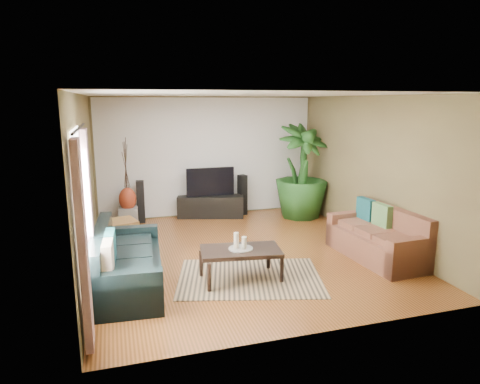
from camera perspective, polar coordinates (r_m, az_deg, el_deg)
name	(u,v)px	position (r m, az deg, el deg)	size (l,w,h in m)	color
floor	(243,253)	(7.53, 0.44, -8.15)	(5.50, 5.50, 0.00)	brown
ceiling	(244,95)	(7.06, 0.48, 12.87)	(5.50, 5.50, 0.00)	white
wall_back	(208,157)	(9.81, -4.30, 4.70)	(5.00, 5.00, 0.00)	brown
wall_front	(319,220)	(4.68, 10.46, -3.64)	(5.00, 5.00, 0.00)	brown
wall_left	(86,185)	(6.88, -19.87, 0.86)	(5.50, 5.50, 0.00)	brown
wall_right	(373,170)	(8.26, 17.30, 2.80)	(5.50, 5.50, 0.00)	brown
backwall_panel	(208,157)	(9.80, -4.29, 4.70)	(4.90, 4.90, 0.00)	white
window_pane	(80,206)	(5.30, -20.52, -1.81)	(1.80, 1.80, 0.00)	white
curtain_near	(83,247)	(4.64, -20.22, -6.91)	(0.08, 0.35, 2.20)	gray
curtain_far	(89,211)	(6.08, -19.46, -2.44)	(0.08, 0.35, 2.20)	gray
curtain_rod	(79,128)	(5.17, -20.70, 7.96)	(0.03, 0.03, 1.90)	black
sofa_left	(128,258)	(6.33, -14.69, -8.47)	(2.09, 0.90, 0.85)	black
sofa_right	(377,234)	(7.52, 17.75, -5.35)	(1.81, 0.81, 0.85)	brown
area_rug	(250,277)	(6.54, 1.30, -11.32)	(2.12, 1.50, 0.01)	tan
coffee_table	(241,264)	(6.40, 0.10, -9.62)	(1.16, 0.63, 0.47)	black
candle_tray	(241,249)	(6.31, 0.10, -7.55)	(0.36, 0.36, 0.02)	gray
candle_tall	(236,240)	(6.28, -0.50, -6.45)	(0.07, 0.07, 0.23)	white
candle_mid	(244,243)	(6.25, 0.56, -6.79)	(0.07, 0.07, 0.18)	beige
candle_short	(244,242)	(6.36, 0.55, -6.62)	(0.07, 0.07, 0.15)	#F2E9CC
tv_stand	(211,206)	(9.77, -3.93, -1.91)	(1.48, 0.45, 0.49)	black
television	(210,182)	(9.65, -3.98, 1.37)	(1.09, 0.06, 0.64)	black
speaker_left	(141,202)	(9.51, -13.10, -1.27)	(0.17, 0.18, 0.92)	black
speaker_right	(242,195)	(9.91, 0.32, -0.38)	(0.17, 0.19, 0.93)	black
potted_plant	(301,171)	(9.68, 8.18, 2.74)	(1.18, 1.18, 2.10)	#1C4818
plant_pot	(300,210)	(9.87, 8.03, -2.43)	(0.39, 0.39, 0.30)	black
pedestal	(129,216)	(9.41, -14.64, -3.14)	(0.39, 0.39, 0.39)	gray
vase	(128,199)	(9.33, -14.76, -0.93)	(0.36, 0.36, 0.50)	maroon
side_table	(121,235)	(7.90, -15.54, -5.55)	(0.51, 0.51, 0.54)	olive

